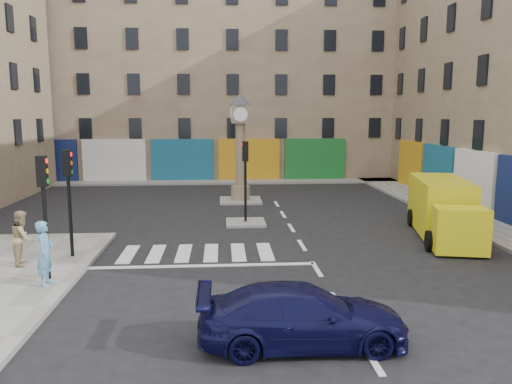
{
  "coord_description": "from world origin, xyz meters",
  "views": [
    {
      "loc": [
        -3.08,
        -14.61,
        5.05
      ],
      "look_at": [
        -1.74,
        4.77,
        2.0
      ],
      "focal_mm": 35.0,
      "sensor_mm": 36.0,
      "label": 1
    }
  ],
  "objects": [
    {
      "name": "ground",
      "position": [
        0.0,
        0.0,
        0.0
      ],
      "size": [
        120.0,
        120.0,
        0.0
      ],
      "primitive_type": "plane",
      "color": "black",
      "rests_on": "ground"
    },
    {
      "name": "sidewalk_right",
      "position": [
        8.7,
        10.0,
        0.07
      ],
      "size": [
        2.6,
        30.0,
        0.15
      ],
      "primitive_type": "cube",
      "color": "gray",
      "rests_on": "ground"
    },
    {
      "name": "sidewalk_far",
      "position": [
        -4.0,
        22.2,
        0.07
      ],
      "size": [
        32.0,
        2.4,
        0.15
      ],
      "primitive_type": "cube",
      "color": "gray",
      "rests_on": "ground"
    },
    {
      "name": "island_near",
      "position": [
        -2.0,
        8.0,
        0.06
      ],
      "size": [
        1.8,
        1.8,
        0.12
      ],
      "primitive_type": "cube",
      "color": "gray",
      "rests_on": "ground"
    },
    {
      "name": "island_far",
      "position": [
        -2.0,
        14.0,
        0.06
      ],
      "size": [
        2.4,
        2.4,
        0.12
      ],
      "primitive_type": "cube",
      "color": "gray",
      "rests_on": "ground"
    },
    {
      "name": "building_far",
      "position": [
        -4.0,
        28.0,
        8.5
      ],
      "size": [
        32.0,
        10.0,
        17.0
      ],
      "primitive_type": "cube",
      "color": "gray",
      "rests_on": "ground"
    },
    {
      "name": "traffic_light_left_near",
      "position": [
        -8.3,
        0.2,
        2.62
      ],
      "size": [
        0.28,
        0.22,
        3.7
      ],
      "color": "black",
      "rests_on": "sidewalk_left"
    },
    {
      "name": "traffic_light_left_far",
      "position": [
        -8.3,
        2.6,
        2.62
      ],
      "size": [
        0.28,
        0.22,
        3.7
      ],
      "color": "black",
      "rests_on": "sidewalk_left"
    },
    {
      "name": "traffic_light_island",
      "position": [
        -2.0,
        8.0,
        2.59
      ],
      "size": [
        0.28,
        0.22,
        3.7
      ],
      "color": "black",
      "rests_on": "island_near"
    },
    {
      "name": "clock_pillar",
      "position": [
        -2.0,
        14.0,
        3.55
      ],
      "size": [
        1.2,
        1.2,
        6.1
      ],
      "color": "#907C5E",
      "rests_on": "island_far"
    },
    {
      "name": "navy_sedan",
      "position": [
        -1.34,
        -4.34,
        0.67
      ],
      "size": [
        4.61,
        1.88,
        1.34
      ],
      "primitive_type": "imported",
      "rotation": [
        0.0,
        0.0,
        1.57
      ],
      "color": "black",
      "rests_on": "ground"
    },
    {
      "name": "yellow_van",
      "position": [
        6.07,
        5.08,
        1.15
      ],
      "size": [
        3.26,
        6.65,
        2.32
      ],
      "rotation": [
        0.0,
        0.0,
        -0.22
      ],
      "color": "yellow",
      "rests_on": "ground"
    },
    {
      "name": "pedestrian_blue",
      "position": [
        -8.17,
        -0.35,
        1.09
      ],
      "size": [
        0.47,
        0.7,
        1.89
      ],
      "primitive_type": "imported",
      "rotation": [
        0.0,
        0.0,
        1.59
      ],
      "color": "#5695C5",
      "rests_on": "sidewalk_left"
    },
    {
      "name": "pedestrian_tan",
      "position": [
        -9.61,
        1.75,
        1.05
      ],
      "size": [
        0.84,
        0.99,
        1.8
      ],
      "primitive_type": "imported",
      "rotation": [
        0.0,
        0.0,
        1.77
      ],
      "color": "tan",
      "rests_on": "sidewalk_left"
    }
  ]
}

